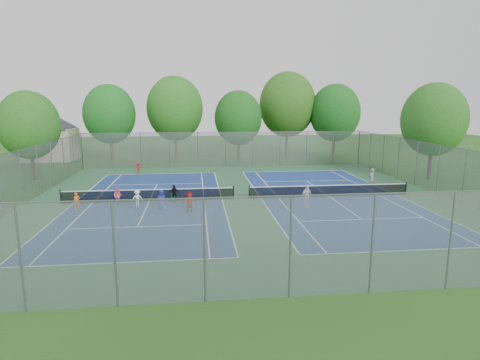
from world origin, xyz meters
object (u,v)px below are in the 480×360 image
(ball_crate, at_px, (165,208))
(ball_hopper, at_px, (173,197))
(net_right, at_px, (329,191))
(net_left, at_px, (149,195))
(instructor, at_px, (371,179))

(ball_crate, xyz_separation_m, ball_hopper, (0.40, 2.47, 0.15))
(ball_hopper, bearing_deg, net_right, 0.18)
(net_left, bearing_deg, ball_hopper, -1.22)
(net_left, xyz_separation_m, ball_crate, (1.38, -2.51, -0.32))
(net_left, distance_m, instructor, 18.78)
(ball_hopper, relative_size, instructor, 0.33)
(instructor, bearing_deg, ball_crate, -16.07)
(net_right, bearing_deg, net_left, 180.00)
(ball_crate, bearing_deg, net_left, 118.77)
(ball_crate, distance_m, instructor, 17.97)
(net_right, xyz_separation_m, ball_hopper, (-12.23, -0.04, -0.16))
(net_right, distance_m, ball_hopper, 12.23)
(net_left, xyz_separation_m, instructor, (18.60, 2.56, 0.42))
(ball_crate, xyz_separation_m, instructor, (17.23, 5.06, 0.74))
(ball_crate, distance_m, ball_hopper, 2.50)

